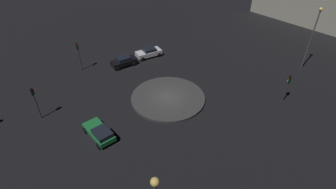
{
  "coord_description": "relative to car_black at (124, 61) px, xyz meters",
  "views": [
    {
      "loc": [
        -27.56,
        -6.11,
        21.55
      ],
      "look_at": [
        0.0,
        0.0,
        0.68
      ],
      "focal_mm": 28.91,
      "sensor_mm": 36.0,
      "label": 1
    }
  ],
  "objects": [
    {
      "name": "store_building",
      "position": [
        25.76,
        -34.61,
        3.89
      ],
      "size": [
        25.31,
        29.49,
        9.36
      ],
      "rotation": [
        0.0,
        0.0,
        7.23
      ],
      "color": "#ADA893",
      "rests_on": "ground_plane"
    },
    {
      "name": "streetlamp_southeast",
      "position": [
        5.26,
        -26.97,
        5.23
      ],
      "size": [
        0.52,
        0.52,
        9.44
      ],
      "color": "#4C4C51",
      "rests_on": "ground_plane"
    },
    {
      "name": "traffic_light_north",
      "position": [
        -2.57,
        5.81,
        2.37
      ],
      "size": [
        0.35,
        0.39,
        4.45
      ],
      "rotation": [
        0.0,
        0.0,
        -1.86
      ],
      "color": "#2D2D2D",
      "rests_on": "ground_plane"
    },
    {
      "name": "car_black",
      "position": [
        0.0,
        0.0,
        0.0
      ],
      "size": [
        3.99,
        3.93,
        1.53
      ],
      "rotation": [
        0.0,
        0.0,
        -0.77
      ],
      "color": "black",
      "rests_on": "ground_plane"
    },
    {
      "name": "traffic_light_south",
      "position": [
        -4.05,
        -23.21,
        1.94
      ],
      "size": [
        0.34,
        0.38,
        3.81
      ],
      "rotation": [
        0.0,
        0.0,
        1.76
      ],
      "color": "#2D2D2D",
      "rests_on": "ground_plane"
    },
    {
      "name": "car_white",
      "position": [
        3.72,
        -2.98,
        0.0
      ],
      "size": [
        4.12,
        4.29,
        1.49
      ],
      "rotation": [
        0.0,
        0.0,
        -0.84
      ],
      "color": "white",
      "rests_on": "ground_plane"
    },
    {
      "name": "traffic_light_northwest",
      "position": [
        -13.84,
        5.41,
        2.3
      ],
      "size": [
        0.37,
        0.4,
        4.35
      ],
      "rotation": [
        0.0,
        0.0,
        -1.11
      ],
      "color": "#2D2D2D",
      "rests_on": "ground_plane"
    },
    {
      "name": "ground_plane",
      "position": [
        -6.83,
        -8.56,
        -0.79
      ],
      "size": [
        116.76,
        116.76,
        0.0
      ],
      "primitive_type": "plane",
      "color": "black"
    },
    {
      "name": "car_green",
      "position": [
        -15.33,
        -2.82,
        -0.03
      ],
      "size": [
        4.07,
        4.52,
        1.42
      ],
      "rotation": [
        0.0,
        0.0,
        0.92
      ],
      "color": "#1E7238",
      "rests_on": "ground_plane"
    },
    {
      "name": "roundabout_island",
      "position": [
        -6.83,
        -8.56,
        -0.64
      ],
      "size": [
        9.67,
        9.67,
        0.3
      ],
      "primitive_type": "cylinder",
      "color": "#383838",
      "rests_on": "ground_plane"
    }
  ]
}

